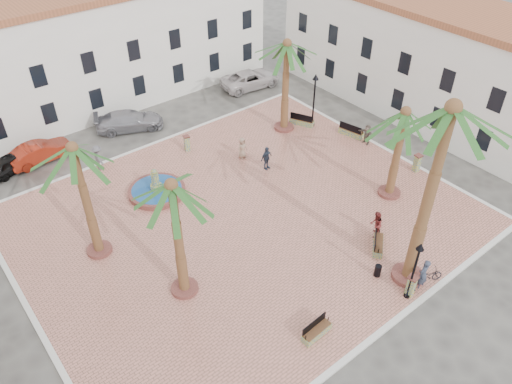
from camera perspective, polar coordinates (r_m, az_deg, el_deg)
ground at (r=31.27m, az=-1.43°, el=-3.01°), size 120.00×120.00×0.00m
plaza at (r=31.22m, az=-1.44°, el=-2.91°), size 26.00×22.00×0.15m
kerb_n at (r=38.88m, az=-11.39°, el=5.49°), size 26.30×0.30×0.16m
kerb_s at (r=26.06m, az=13.99°, el=-15.31°), size 26.30×0.30×0.16m
kerb_e at (r=38.85m, az=14.03°, el=5.04°), size 0.30×22.30×0.16m
kerb_w at (r=27.88m, az=-23.83°, el=-13.65°), size 0.30×22.30×0.16m
building_north at (r=44.28m, az=-18.08°, el=15.38°), size 30.40×7.40×9.50m
building_east at (r=43.07m, az=19.01°, el=14.19°), size 7.40×26.40×9.00m
fountain at (r=33.46m, az=-11.28°, el=0.22°), size 3.73×3.73×1.93m
palm_nw at (r=26.48m, az=-19.93°, el=3.37°), size 4.63×4.63×7.40m
palm_sw at (r=22.95m, az=-9.48°, el=-0.77°), size 4.72×4.72×7.30m
palm_s at (r=23.09m, az=21.06°, el=6.75°), size 5.67×5.67×10.76m
palm_e at (r=31.19m, az=16.51°, el=7.58°), size 4.77×4.77×6.44m
palm_ne at (r=37.16m, az=3.54°, el=15.44°), size 4.99×4.99×7.30m
bench_s at (r=25.15m, az=6.92°, el=-15.53°), size 1.72×0.62×0.89m
bench_se at (r=29.77m, az=13.76°, el=-5.85°), size 1.72×1.52×0.93m
bench_e at (r=39.51m, az=10.82°, el=6.76°), size 1.04×2.06×1.04m
bench_ne at (r=40.40m, az=5.27°, el=8.05°), size 1.38×2.00×1.02m
lamppost_s at (r=25.97m, az=17.86°, el=-7.59°), size 0.41×0.41×3.81m
lamppost_e at (r=39.07m, az=6.72°, el=11.35°), size 0.48×0.48×4.41m
bollard_se at (r=27.40m, az=17.31°, el=-10.18°), size 0.55×0.55×1.35m
bollard_n at (r=37.17m, az=-7.91°, el=5.58°), size 0.53×0.53×1.25m
bollard_e at (r=36.37m, az=17.93°, el=3.20°), size 0.52×0.52×1.33m
litter_bin at (r=28.15m, az=13.73°, el=-8.73°), size 0.37×0.37×0.73m
cyclist_a at (r=27.80m, az=18.57°, el=-8.87°), size 0.71×0.48×1.91m
bicycle_a at (r=28.55m, az=19.05°, el=-9.02°), size 1.75×1.23×0.87m
cyclist_b at (r=30.12m, az=13.54°, el=-3.63°), size 1.07×1.02×1.74m
bicycle_b at (r=27.79m, az=17.66°, el=-10.16°), size 1.55×0.52×0.92m
pedestrian_fountain_a at (r=35.96m, az=-1.58°, el=5.05°), size 0.84×0.60×1.61m
pedestrian_fountain_b at (r=34.75m, az=1.20°, el=3.90°), size 1.08×0.57×1.76m
pedestrian_north at (r=36.40m, az=-17.59°, el=3.78°), size 0.73×1.23×1.87m
pedestrian_east at (r=38.47m, az=12.55°, el=6.47°), size 0.56×1.51×1.60m
car_black at (r=38.86m, az=-26.15°, el=3.00°), size 4.15×2.55×1.32m
car_red at (r=39.08m, az=-23.40°, el=4.22°), size 4.62×1.83×1.50m
car_silver at (r=40.92m, az=-14.29°, el=7.91°), size 5.66×4.03×1.52m
car_white at (r=46.32m, az=-0.64°, el=12.79°), size 5.81×3.22×1.54m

